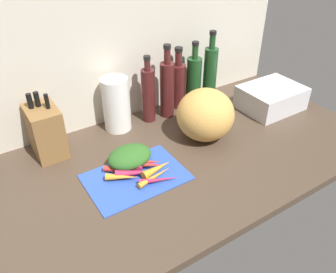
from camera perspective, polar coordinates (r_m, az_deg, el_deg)
The scene contains 23 objects.
ground_plane at distance 128.10cm, azimuth -0.93°, elevation -4.61°, with size 170.00×80.00×3.00cm, color #47382B.
wall_back at distance 142.81cm, azimuth -9.50°, elevation 13.75°, with size 170.00×3.00×60.00cm, color beige.
cutting_board at distance 120.22cm, azimuth -5.38°, elevation -6.66°, with size 34.15×23.43×0.80cm, color #2D51B7.
carrot_0 at distance 118.88cm, azimuth -5.23°, elevation -6.01°, with size 2.98×2.98×14.73cm, color #B2264C.
carrot_1 at distance 116.36cm, azimuth -1.48°, elevation -7.21°, with size 2.01×2.01×13.80cm, color #B2264C.
carrot_2 at distance 125.68cm, azimuth -4.44°, elevation -3.32°, with size 3.29×3.29×15.49cm, color #B2264C.
carrot_3 at distance 117.60cm, azimuth -2.22°, elevation -6.70°, with size 2.01×2.01×14.13cm, color orange.
carrot_4 at distance 123.14cm, azimuth -4.70°, elevation -4.48°, with size 2.48×2.48×17.49cm, color #B2264C.
carrot_5 at distance 122.08cm, azimuth -4.87°, elevation -4.62°, with size 3.38×3.38×16.63cm, color red.
carrot_6 at distance 120.29cm, azimuth -7.02°, elevation -5.84°, with size 2.16×2.16×15.81cm, color red.
carrot_7 at distance 119.91cm, azimuth -1.87°, elevation -5.39°, with size 3.16×3.16×11.87cm, color orange.
carrot_8 at distance 123.17cm, azimuth -4.77°, elevation -4.19°, with size 3.43×3.43×15.60cm, color red.
carrot_9 at distance 118.06cm, azimuth -7.66°, elevation -6.69°, with size 2.49×2.49×11.13cm, color orange.
carrot_greens_pile at distance 122.96cm, azimuth -6.40°, elevation -3.36°, with size 16.23×12.49×6.87cm, color #2D6023.
winter_squash at distance 135.36cm, azimuth 6.24°, elevation 3.63°, with size 22.90×22.60×20.81cm, color gold.
knife_block at distance 133.57cm, azimuth -19.70°, elevation 0.88°, with size 10.71×15.56×24.70cm.
paper_towel_roll at distance 141.59cm, azimuth -8.61°, elevation 5.32°, with size 11.03×11.03×22.62cm, color white.
bottle_0 at distance 145.78cm, azimuth -3.31°, elevation 7.03°, with size 5.72×5.72×29.30cm.
bottle_1 at distance 148.86cm, azimuth -0.13°, elevation 8.07°, with size 6.26×6.26×32.46cm.
bottle_2 at distance 157.15cm, azimuth 1.68°, elevation 8.75°, with size 6.72×6.72×28.40cm.
bottle_3 at distance 158.80cm, azimuth 4.32°, elevation 9.29°, with size 6.72×6.72×30.29cm.
bottle_4 at distance 160.81cm, azimuth 7.00°, elevation 10.22°, with size 6.16×6.16×34.21cm.
dish_rack at distance 165.15cm, azimuth 16.78°, elevation 6.21°, with size 27.04×21.18×10.53cm, color silver.
Camera 1 is at (-52.32, -85.18, 78.60)cm, focal length 36.59 mm.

